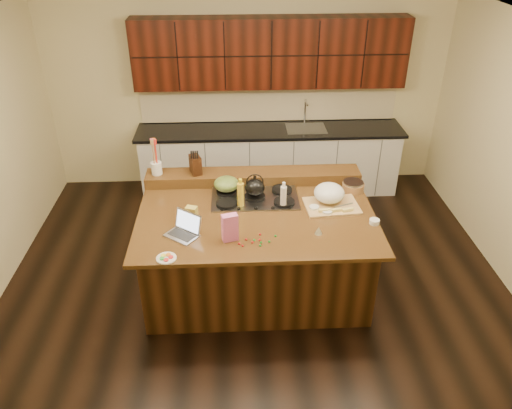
{
  "coord_description": "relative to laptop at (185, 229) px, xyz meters",
  "views": [
    {
      "loc": [
        -0.21,
        -4.28,
        3.6
      ],
      "look_at": [
        0.0,
        0.05,
        1.0
      ],
      "focal_mm": 35.0,
      "sensor_mm": 36.0,
      "label": 1
    }
  ],
  "objects": [
    {
      "name": "gumdrop_4",
      "position": [
        0.5,
        -0.09,
        -0.05
      ],
      "size": [
        0.02,
        0.02,
        0.02
      ],
      "primitive_type": "ellipsoid",
      "color": "red",
      "rests_on": "island"
    },
    {
      "name": "gumdrop_11",
      "position": [
        0.65,
        -0.15,
        -0.05
      ],
      "size": [
        0.02,
        0.02,
        0.02
      ],
      "primitive_type": "ellipsoid",
      "color": "#198C26",
      "rests_on": "island"
    },
    {
      "name": "gumdrop_10",
      "position": [
        0.71,
        -0.06,
        -0.05
      ],
      "size": [
        0.02,
        0.02,
        0.02
      ],
      "primitive_type": "ellipsoid",
      "color": "red",
      "rests_on": "island"
    },
    {
      "name": "laptop",
      "position": [
        0.0,
        0.0,
        0.0
      ],
      "size": [
        0.38,
        0.37,
        0.21
      ],
      "rotation": [
        0.0,
        0.0,
        -0.65
      ],
      "color": "#B7B7BC",
      "rests_on": "island"
    },
    {
      "name": "gumdrop_13",
      "position": [
        0.79,
        -0.18,
        -0.05
      ],
      "size": [
        0.02,
        0.02,
        0.02
      ],
      "primitive_type": "ellipsoid",
      "color": "#198C26",
      "rests_on": "island"
    },
    {
      "name": "kitchen_timer",
      "position": [
        1.27,
        -0.05,
        -0.02
      ],
      "size": [
        0.08,
        0.08,
        0.07
      ],
      "primitive_type": "cone",
      "rotation": [
        0.0,
        0.0,
        0.02
      ],
      "color": "silver",
      "rests_on": "island"
    },
    {
      "name": "knife_block",
      "position": [
        0.05,
        1.03,
        0.17
      ],
      "size": [
        0.15,
        0.19,
        0.21
      ],
      "primitive_type": "cube",
      "rotation": [
        0.0,
        0.0,
        0.33
      ],
      "color": "black",
      "rests_on": "back_ledge"
    },
    {
      "name": "green_bowl",
      "position": [
        0.39,
        0.76,
        0.06
      ],
      "size": [
        0.34,
        0.34,
        0.15
      ],
      "primitive_type": "ellipsoid",
      "rotation": [
        0.0,
        0.0,
        0.29
      ],
      "color": "#566F2C",
      "rests_on": "cooktop"
    },
    {
      "name": "gumdrop_9",
      "position": [
        0.7,
        -0.23,
        -0.05
      ],
      "size": [
        0.02,
        0.02,
        0.02
      ],
      "primitive_type": "ellipsoid",
      "color": "#198C26",
      "rests_on": "island"
    },
    {
      "name": "package_box",
      "position": [
        0.05,
        0.24,
        0.02
      ],
      "size": [
        0.13,
        0.11,
        0.15
      ],
      "primitive_type": "cube",
      "rotation": [
        0.0,
        0.0,
        -0.34
      ],
      "color": "gold",
      "rests_on": "island"
    },
    {
      "name": "island",
      "position": [
        0.69,
        0.33,
        -0.51
      ],
      "size": [
        2.4,
        1.6,
        0.92
      ],
      "color": "black",
      "rests_on": "ground"
    },
    {
      "name": "gumdrop_0",
      "position": [
        0.51,
        -0.2,
        -0.05
      ],
      "size": [
        0.02,
        0.02,
        0.02
      ],
      "primitive_type": "ellipsoid",
      "color": "red",
      "rests_on": "island"
    },
    {
      "name": "room",
      "position": [
        0.69,
        0.33,
        0.37
      ],
      "size": [
        5.52,
        5.02,
        2.72
      ],
      "color": "black",
      "rests_on": "ground"
    },
    {
      "name": "gumdrop_7",
      "position": [
        0.5,
        -0.1,
        -0.05
      ],
      "size": [
        0.02,
        0.02,
        0.02
      ],
      "primitive_type": "ellipsoid",
      "color": "#198C26",
      "rests_on": "island"
    },
    {
      "name": "gumdrop_1",
      "position": [
        0.86,
        -0.09,
        -0.05
      ],
      "size": [
        0.02,
        0.02,
        0.02
      ],
      "primitive_type": "ellipsoid",
      "color": "#198C26",
      "rests_on": "island"
    },
    {
      "name": "candy_plate",
      "position": [
        -0.14,
        -0.38,
        -0.05
      ],
      "size": [
        0.23,
        0.23,
        0.01
      ],
      "primitive_type": "cylinder",
      "rotation": [
        0.0,
        0.0,
        -0.35
      ],
      "color": "white",
      "rests_on": "island"
    },
    {
      "name": "ramekin_b",
      "position": [
        1.84,
        0.09,
        -0.03
      ],
      "size": [
        0.11,
        0.11,
        0.04
      ],
      "primitive_type": "cylinder",
      "rotation": [
        0.0,
        0.0,
        -0.1
      ],
      "color": "white",
      "rests_on": "island"
    },
    {
      "name": "gumdrop_5",
      "position": [
        0.71,
        -0.19,
        -0.05
      ],
      "size": [
        0.02,
        0.02,
        0.02
      ],
      "primitive_type": "ellipsoid",
      "color": "#198C26",
      "rests_on": "island"
    },
    {
      "name": "gumdrop_3",
      "position": [
        0.48,
        -0.13,
        -0.05
      ],
      "size": [
        0.02,
        0.02,
        0.02
      ],
      "primitive_type": "ellipsoid",
      "color": "#198C26",
      "rests_on": "island"
    },
    {
      "name": "back_counter",
      "position": [
        1.0,
        2.55,
        0.01
      ],
      "size": [
        3.7,
        0.66,
        2.4
      ],
      "color": "silver",
      "rests_on": "ground"
    },
    {
      "name": "utensil_crock",
      "position": [
        -0.38,
        1.03,
        0.13
      ],
      "size": [
        0.14,
        0.14,
        0.14
      ],
      "primitive_type": "cylinder",
      "rotation": [
        0.0,
        0.0,
        -0.21
      ],
      "color": "white",
      "rests_on": "back_ledge"
    },
    {
      "name": "cooktop",
      "position": [
        0.69,
        0.63,
        -0.04
      ],
      "size": [
        0.92,
        0.52,
        0.05
      ],
      "color": "gray",
      "rests_on": "island"
    },
    {
      "name": "gumdrop_12",
      "position": [
        0.54,
        -0.23,
        -0.05
      ],
      "size": [
        0.02,
        0.02,
        0.02
      ],
      "primitive_type": "ellipsoid",
      "color": "red",
      "rests_on": "island"
    },
    {
      "name": "gumdrop_2",
      "position": [
        0.7,
        -0.15,
        -0.05
      ],
      "size": [
        0.02,
        0.02,
        0.02
      ],
      "primitive_type": "ellipsoid",
      "color": "red",
      "rests_on": "island"
    },
    {
      "name": "vinegar_bottle",
      "position": [
        0.98,
        0.43,
        0.07
      ],
      "size": [
        0.08,
        0.08,
        0.25
      ],
      "primitive_type": "cylinder",
      "rotation": [
        0.0,
        0.0,
        -0.23
      ],
      "color": "silver",
      "rests_on": "island"
    },
    {
      "name": "kettle",
      "position": [
        0.69,
        0.63,
        0.08
      ],
      "size": [
        0.23,
        0.23,
        0.19
      ],
      "primitive_type": "ellipsoid",
      "rotation": [
        0.0,
        0.0,
        -0.1
      ],
      "color": "black",
      "rests_on": "cooktop"
    },
    {
      "name": "back_ledge",
      "position": [
        0.69,
        1.03,
        0.0
      ],
      "size": [
        2.4,
        0.3,
        0.12
      ],
      "primitive_type": "cube",
      "color": "black",
      "rests_on": "island"
    },
    {
      "name": "strainer_bowl",
      "position": [
        1.77,
        0.76,
        -0.01
      ],
      "size": [
        0.31,
        0.31,
        0.09
      ],
      "primitive_type": "cylinder",
      "rotation": [
        0.0,
        0.0,
        -0.36
      ],
      "color": "#996B3F",
      "rests_on": "island"
    },
    {
      "name": "oil_bottle",
      "position": [
        0.54,
        0.48,
        0.08
      ],
      "size": [
        0.09,
        0.09,
        0.27
      ],
      "primitive_type": "cylinder",
      "rotation": [
        0.0,
        0.0,
        0.3
      ],
      "color": "gold",
      "rests_on": "island"
    },
    {
      "name": "ramekin_c",
      "position": [
        1.41,
        0.28,
        -0.03
      ],
      "size": [
        0.11,
        0.11,
        0.04
      ],
      "primitive_type": "cylinder",
      "rotation": [
        0.0,
        0.0,
        -0.13
      ],
      "color": "white",
      "rests_on": "island"
    },
    {
      "name": "gumdrop_8",
      "position": [
        0.58,
        -0.13,
        -0.05
      ],
      "size": [
        0.02,
        0.02,
        0.02
      ],
      "primitive_type": "ellipsoid",
      "color": "red",
      "rests_on": "island"
    },
    {
      "name": "ramekin_a",
      "position": [
        1.29,
        0.37,
        -0.03
      ],
      "size": [
        0.12,
        0.12,
        0.04
      ],
      "primitive_type": "cylinder",
      "rotation": [
        0.0,
        0.0,
        -0.2
      ],
      "color": "white",
      "rests_on": "island"
    },
    {
      "name": "wooden_tray",
      "position": [
        1.47,
        0.48,
        0.04
      ],
      "size": [
        0.58,
        0.46,
        0.22
      ],
      "rotation": [
        0.0,
        0.0,
        0.08
      ],
      "color": "tan",
      "rests_on": "island"
    },
    {
      "name": "gumdrop_6",
      "position": [
        0.63,
        -0.18,
        -0.05
      ],
      "size": [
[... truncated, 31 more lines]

